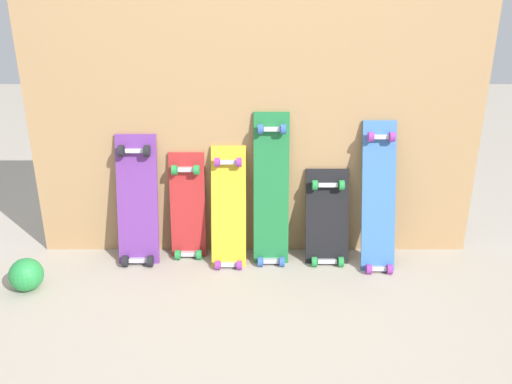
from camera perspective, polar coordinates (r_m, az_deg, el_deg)
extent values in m
plane|color=#A89E8E|center=(3.07, 0.00, -6.72)|extent=(12.00, 12.00, 0.00)
cube|color=tan|center=(2.83, 0.01, 10.42)|extent=(2.48, 0.04, 1.81)
cube|color=#6B338C|center=(2.97, -12.71, -1.45)|extent=(0.23, 0.19, 0.78)
cube|color=#B7B7BF|center=(3.01, -12.64, -7.29)|extent=(0.10, 0.04, 0.03)
cube|color=#B7B7BF|center=(2.91, -13.01, 4.42)|extent=(0.10, 0.04, 0.03)
cylinder|color=black|center=(3.01, -14.02, -7.34)|extent=(0.03, 0.06, 0.06)
cylinder|color=black|center=(2.98, -11.39, -7.41)|extent=(0.03, 0.06, 0.06)
cylinder|color=black|center=(2.91, -14.43, 4.37)|extent=(0.03, 0.06, 0.06)
cylinder|color=black|center=(2.87, -11.73, 4.42)|extent=(0.03, 0.06, 0.06)
cube|color=#B22626|center=(2.98, -7.34, -2.08)|extent=(0.20, 0.10, 0.67)
cube|color=#B7B7BF|center=(3.04, -7.26, -6.71)|extent=(0.09, 0.04, 0.03)
cube|color=#B7B7BF|center=(2.90, -7.56, 2.49)|extent=(0.09, 0.04, 0.03)
cylinder|color=#268C3F|center=(3.03, -8.46, -6.80)|extent=(0.03, 0.05, 0.05)
cylinder|color=#268C3F|center=(3.01, -6.14, -6.84)|extent=(0.03, 0.05, 0.05)
cylinder|color=#268C3F|center=(2.89, -8.81, 2.41)|extent=(0.03, 0.05, 0.05)
cylinder|color=#268C3F|center=(2.87, -6.39, 2.42)|extent=(0.03, 0.05, 0.05)
cube|color=gold|center=(2.89, -2.90, -2.33)|extent=(0.19, 0.23, 0.72)
cube|color=#B7B7BF|center=(2.91, -2.91, -7.92)|extent=(0.09, 0.04, 0.03)
cube|color=#B7B7BF|center=(2.85, -2.94, 3.28)|extent=(0.09, 0.04, 0.03)
cylinder|color=purple|center=(2.90, -4.11, -7.98)|extent=(0.03, 0.05, 0.05)
cylinder|color=purple|center=(2.89, -1.74, -8.00)|extent=(0.03, 0.05, 0.05)
cylinder|color=purple|center=(2.83, -4.16, 3.27)|extent=(0.03, 0.05, 0.05)
cylinder|color=purple|center=(2.83, -1.76, 3.27)|extent=(0.03, 0.05, 0.05)
cube|color=#1E7238|center=(2.87, 1.79, -0.39)|extent=(0.19, 0.18, 0.90)
cube|color=#B7B7BF|center=(2.94, 1.76, -7.53)|extent=(0.09, 0.04, 0.03)
cube|color=#B7B7BF|center=(2.80, 1.85, 6.91)|extent=(0.09, 0.04, 0.03)
cylinder|color=#3359B2|center=(2.92, 0.58, -7.64)|extent=(0.03, 0.05, 0.05)
cylinder|color=#3359B2|center=(2.93, 2.96, -7.63)|extent=(0.03, 0.05, 0.05)
cylinder|color=#3359B2|center=(2.78, 0.61, 6.89)|extent=(0.03, 0.05, 0.05)
cylinder|color=#3359B2|center=(2.79, 3.11, 6.88)|extent=(0.03, 0.05, 0.05)
cube|color=black|center=(2.96, 7.87, -3.36)|extent=(0.24, 0.20, 0.58)
cube|color=#B7B7BF|center=(2.96, 7.90, -7.52)|extent=(0.11, 0.04, 0.03)
cube|color=#B7B7BF|center=(2.91, 7.98, 0.76)|extent=(0.11, 0.04, 0.03)
cylinder|color=#268C3F|center=(2.94, 6.51, -7.61)|extent=(0.03, 0.06, 0.06)
cylinder|color=#268C3F|center=(2.96, 9.38, -7.56)|extent=(0.03, 0.06, 0.06)
cylinder|color=#268C3F|center=(2.89, 6.57, 0.75)|extent=(0.03, 0.06, 0.06)
cylinder|color=#268C3F|center=(2.91, 9.47, 0.74)|extent=(0.03, 0.06, 0.06)
cube|color=#386BAD|center=(2.92, 13.36, -1.18)|extent=(0.18, 0.28, 0.86)
cube|color=#B7B7BF|center=(2.95, 13.36, -8.16)|extent=(0.08, 0.04, 0.03)
cube|color=#B7B7BF|center=(2.88, 13.60, 5.86)|extent=(0.08, 0.04, 0.03)
cylinder|color=purple|center=(2.92, 12.34, -8.27)|extent=(0.03, 0.05, 0.05)
cylinder|color=purple|center=(2.94, 14.52, -8.19)|extent=(0.03, 0.05, 0.05)
cylinder|color=purple|center=(2.85, 12.57, 5.90)|extent=(0.03, 0.05, 0.05)
cylinder|color=purple|center=(2.88, 14.78, 5.84)|extent=(0.03, 0.05, 0.05)
sphere|color=#268C3F|center=(2.93, -23.73, -8.26)|extent=(0.17, 0.17, 0.17)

